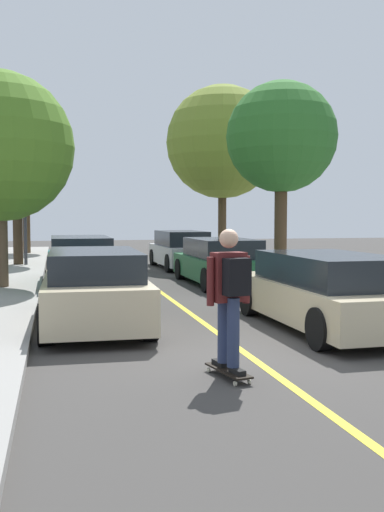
{
  "coord_description": "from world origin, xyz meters",
  "views": [
    {
      "loc": [
        -2.63,
        -7.97,
        1.97
      ],
      "look_at": [
        -0.08,
        3.07,
        1.2
      ],
      "focal_mm": 41.61,
      "sensor_mm": 36.0,
      "label": 1
    }
  ],
  "objects_px": {
    "parked_car_left_nearest": "(94,288)",
    "street_tree_left_far": "(26,172)",
    "parked_car_right_nearest": "(328,291)",
    "skateboarder": "(230,291)",
    "parked_car_right_near": "(221,262)",
    "parked_car_left_near": "(80,262)",
    "skateboard": "(228,371)",
    "street_tree_right_near": "(222,142)",
    "street_tree_right_nearest": "(281,138)",
    "street_tree_left_near": "(16,160)",
    "fire_hydrant": "(291,271)",
    "parked_car_right_far": "(181,250)",
    "streetlamp": "(24,174)"
  },
  "relations": [
    {
      "from": "parked_car_left_nearest",
      "to": "street_tree_left_far",
      "type": "distance_m",
      "value": 20.07
    },
    {
      "from": "parked_car_right_nearest",
      "to": "skateboarder",
      "type": "relative_size",
      "value": 2.67
    },
    {
      "from": "skateboarder",
      "to": "parked_car_right_near",
      "type": "bearing_deg",
      "value": 74.8
    },
    {
      "from": "parked_car_left_near",
      "to": "street_tree_left_far",
      "type": "relative_size",
      "value": 0.81
    },
    {
      "from": "skateboard",
      "to": "parked_car_right_near",
      "type": "bearing_deg",
      "value": 74.71
    },
    {
      "from": "parked_car_left_nearest",
      "to": "street_tree_right_near",
      "type": "xyz_separation_m",
      "value": [
        5.99,
        12.74,
        4.25
      ]
    },
    {
      "from": "street_tree_right_nearest",
      "to": "street_tree_right_near",
      "type": "distance_m",
      "value": 6.48
    },
    {
      "from": "street_tree_left_near",
      "to": "skateboard",
      "type": "height_order",
      "value": "street_tree_left_near"
    },
    {
      "from": "parked_car_right_near",
      "to": "skateboarder",
      "type": "height_order",
      "value": "skateboarder"
    },
    {
      "from": "street_tree_right_near",
      "to": "fire_hydrant",
      "type": "distance_m",
      "value": 9.68
    },
    {
      "from": "street_tree_left_near",
      "to": "street_tree_right_near",
      "type": "xyz_separation_m",
      "value": [
        8.03,
        0.1,
        0.88
      ]
    },
    {
      "from": "parked_car_left_near",
      "to": "parked_car_right_nearest",
      "type": "relative_size",
      "value": 1.03
    },
    {
      "from": "skateboard",
      "to": "parked_car_right_nearest",
      "type": "bearing_deg",
      "value": 45.59
    },
    {
      "from": "parked_car_right_nearest",
      "to": "skateboard",
      "type": "bearing_deg",
      "value": -134.41
    },
    {
      "from": "street_tree_right_nearest",
      "to": "fire_hydrant",
      "type": "distance_m",
      "value": 4.4
    },
    {
      "from": "parked_car_left_near",
      "to": "fire_hydrant",
      "type": "relative_size",
      "value": 6.72
    },
    {
      "from": "parked_car_right_near",
      "to": "street_tree_left_far",
      "type": "relative_size",
      "value": 0.8
    },
    {
      "from": "fire_hydrant",
      "to": "street_tree_left_near",
      "type": "bearing_deg",
      "value": 131.46
    },
    {
      "from": "fire_hydrant",
      "to": "parked_car_right_nearest",
      "type": "bearing_deg",
      "value": -105.8
    },
    {
      "from": "parked_car_right_near",
      "to": "parked_car_left_near",
      "type": "bearing_deg",
      "value": 176.61
    },
    {
      "from": "parked_car_right_nearest",
      "to": "street_tree_left_near",
      "type": "height_order",
      "value": "street_tree_left_near"
    },
    {
      "from": "parked_car_right_nearest",
      "to": "street_tree_left_near",
      "type": "xyz_separation_m",
      "value": [
        -5.99,
        13.78,
        3.4
      ]
    },
    {
      "from": "fire_hydrant",
      "to": "skateboard",
      "type": "height_order",
      "value": "fire_hydrant"
    },
    {
      "from": "street_tree_right_near",
      "to": "fire_hydrant",
      "type": "height_order",
      "value": "street_tree_right_near"
    },
    {
      "from": "skateboarder",
      "to": "fire_hydrant",
      "type": "bearing_deg",
      "value": 62.91
    },
    {
      "from": "street_tree_left_far",
      "to": "fire_hydrant",
      "type": "bearing_deg",
      "value": -64.23
    },
    {
      "from": "street_tree_right_nearest",
      "to": "parked_car_right_far",
      "type": "bearing_deg",
      "value": 112.76
    },
    {
      "from": "street_tree_right_near",
      "to": "streetlamp",
      "type": "bearing_deg",
      "value": -177.27
    },
    {
      "from": "street_tree_left_far",
      "to": "skateboarder",
      "type": "distance_m",
      "value": 23.92
    },
    {
      "from": "parked_car_left_near",
      "to": "parked_car_right_nearest",
      "type": "distance_m",
      "value": 8.08
    },
    {
      "from": "parked_car_left_nearest",
      "to": "skateboard",
      "type": "height_order",
      "value": "parked_car_left_nearest"
    },
    {
      "from": "parked_car_left_near",
      "to": "street_tree_left_far",
      "type": "height_order",
      "value": "street_tree_left_far"
    },
    {
      "from": "street_tree_right_near",
      "to": "street_tree_left_near",
      "type": "bearing_deg",
      "value": -179.29
    },
    {
      "from": "streetlamp",
      "to": "street_tree_right_near",
      "type": "bearing_deg",
      "value": 2.73
    },
    {
      "from": "parked_car_left_nearest",
      "to": "street_tree_left_far",
      "type": "relative_size",
      "value": 0.74
    },
    {
      "from": "skateboard",
      "to": "street_tree_left_near",
      "type": "bearing_deg",
      "value": 101.73
    },
    {
      "from": "street_tree_left_near",
      "to": "street_tree_right_near",
      "type": "bearing_deg",
      "value": 0.71
    },
    {
      "from": "street_tree_right_nearest",
      "to": "fire_hydrant",
      "type": "xyz_separation_m",
      "value": [
        -0.54,
        -2.13,
        -3.81
      ]
    },
    {
      "from": "parked_car_right_nearest",
      "to": "street_tree_right_near",
      "type": "distance_m",
      "value": 14.66
    },
    {
      "from": "street_tree_right_nearest",
      "to": "fire_hydrant",
      "type": "bearing_deg",
      "value": -104.2
    },
    {
      "from": "street_tree_right_near",
      "to": "skateboard",
      "type": "bearing_deg",
      "value": -105.64
    },
    {
      "from": "parked_car_left_nearest",
      "to": "skateboard",
      "type": "relative_size",
      "value": 4.97
    },
    {
      "from": "parked_car_left_nearest",
      "to": "street_tree_right_nearest",
      "type": "height_order",
      "value": "street_tree_right_nearest"
    },
    {
      "from": "parked_car_left_nearest",
      "to": "parked_car_right_near",
      "type": "height_order",
      "value": "parked_car_left_nearest"
    },
    {
      "from": "street_tree_left_near",
      "to": "fire_hydrant",
      "type": "xyz_separation_m",
      "value": [
        7.49,
        -8.48,
        -3.57
      ]
    },
    {
      "from": "streetlamp",
      "to": "parked_car_right_near",
      "type": "bearing_deg",
      "value": -49.57
    },
    {
      "from": "parked_car_left_nearest",
      "to": "parked_car_right_near",
      "type": "bearing_deg",
      "value": 55.15
    },
    {
      "from": "street_tree_right_near",
      "to": "skateboard",
      "type": "xyz_separation_m",
      "value": [
        -4.62,
        -16.51,
        -4.85
      ]
    },
    {
      "from": "parked_car_right_far",
      "to": "fire_hydrant",
      "type": "xyz_separation_m",
      "value": [
        1.5,
        -6.99,
        -0.21
      ]
    },
    {
      "from": "parked_car_right_near",
      "to": "fire_hydrant",
      "type": "distance_m",
      "value": 2.14
    }
  ]
}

